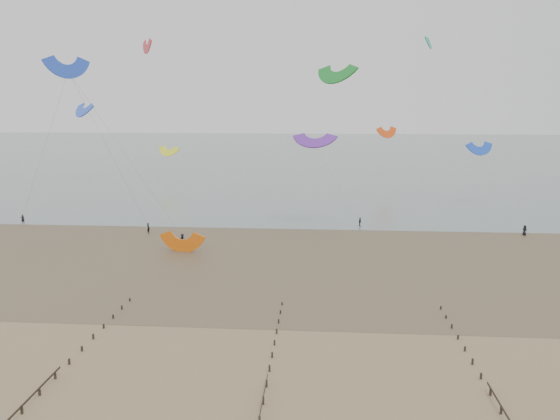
{
  "coord_description": "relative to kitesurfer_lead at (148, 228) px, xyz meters",
  "views": [
    {
      "loc": [
        8.13,
        -47.41,
        23.14
      ],
      "look_at": [
        2.58,
        28.0,
        8.0
      ],
      "focal_mm": 35.0,
      "sensor_mm": 36.0,
      "label": 1
    }
  ],
  "objects": [
    {
      "name": "ground",
      "position": [
        22.16,
        -45.0,
        -0.94
      ],
      "size": [
        500.0,
        500.0,
        0.0
      ],
      "primitive_type": "plane",
      "color": "brown",
      "rests_on": "ground"
    },
    {
      "name": "sea_and_shore",
      "position": [
        18.08,
        -10.6,
        -0.94
      ],
      "size": [
        500.0,
        665.0,
        0.03
      ],
      "color": "#475654",
      "rests_on": "ground"
    },
    {
      "name": "kitesurfer_lead",
      "position": [
        0.0,
        0.0,
        0.0
      ],
      "size": [
        0.81,
        0.8,
        1.89
      ],
      "primitive_type": "imported",
      "rotation": [
        0.0,
        0.0,
        2.38
      ],
      "color": "black",
      "rests_on": "ground"
    },
    {
      "name": "kitesurfers",
      "position": [
        50.94,
        4.27,
        -0.1
      ],
      "size": [
        134.34,
        22.14,
        1.8
      ],
      "color": "black",
      "rests_on": "ground"
    },
    {
      "name": "grounded_kite",
      "position": [
        9.04,
        -11.5,
        -0.94
      ],
      "size": [
        6.93,
        5.79,
        3.42
      ],
      "primitive_type": null,
      "rotation": [
        1.54,
        0.0,
        -0.16
      ],
      "color": "orange",
      "rests_on": "ground"
    },
    {
      "name": "kites_airborne",
      "position": [
        10.61,
        49.47,
        20.44
      ],
      "size": [
        252.55,
        114.76,
        37.58
      ],
      "color": "#882157",
      "rests_on": "ground"
    }
  ]
}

